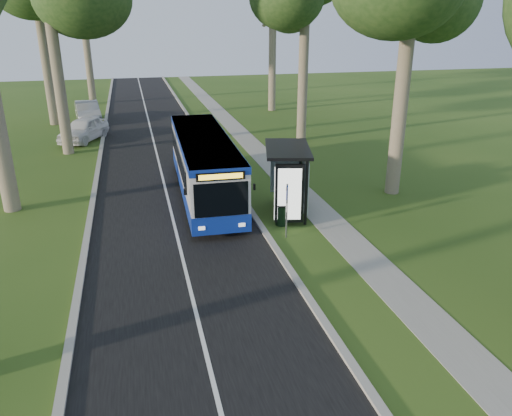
{
  "coord_description": "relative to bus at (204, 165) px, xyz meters",
  "views": [
    {
      "loc": [
        -4.85,
        -15.3,
        8.27
      ],
      "look_at": [
        -0.65,
        1.49,
        1.6
      ],
      "focal_mm": 35.0,
      "sensor_mm": 36.0,
      "label": 1
    }
  ],
  "objects": [
    {
      "name": "ground",
      "position": [
        1.66,
        -7.84,
        -1.54
      ],
      "size": [
        120.0,
        120.0,
        0.0
      ],
      "primitive_type": "plane",
      "color": "#2C4C17",
      "rests_on": "ground"
    },
    {
      "name": "car_white",
      "position": [
        -6.58,
        13.6,
        -0.72
      ],
      "size": [
        3.71,
        5.14,
        1.63
      ],
      "primitive_type": "imported",
      "rotation": [
        0.0,
        0.0,
        -0.42
      ],
      "color": "white",
      "rests_on": "ground"
    },
    {
      "name": "kerb_west",
      "position": [
        -5.34,
        2.16,
        -1.48
      ],
      "size": [
        0.25,
        100.0,
        0.12
      ],
      "primitive_type": "cube",
      "color": "#9E9B93",
      "rests_on": "ground"
    },
    {
      "name": "litter_bin",
      "position": [
        2.57,
        -4.49,
        -1.07
      ],
      "size": [
        0.53,
        0.53,
        0.93
      ],
      "rotation": [
        0.0,
        0.0,
        0.08
      ],
      "color": "black",
      "rests_on": "ground"
    },
    {
      "name": "footpath",
      "position": [
        4.66,
        2.16,
        -1.53
      ],
      "size": [
        1.5,
        100.0,
        0.02
      ],
      "primitive_type": "cube",
      "color": "gray",
      "rests_on": "ground"
    },
    {
      "name": "bus_shelter",
      "position": [
        3.38,
        -3.59,
        0.58
      ],
      "size": [
        2.66,
        3.82,
        2.98
      ],
      "rotation": [
        0.0,
        0.0,
        -0.24
      ],
      "color": "black",
      "rests_on": "ground"
    },
    {
      "name": "kerb_east",
      "position": [
        1.66,
        2.16,
        -1.48
      ],
      "size": [
        0.25,
        100.0,
        0.12
      ],
      "primitive_type": "cube",
      "color": "#9E9B93",
      "rests_on": "ground"
    },
    {
      "name": "bus_stop_sign",
      "position": [
        2.39,
        -5.78,
        -0.12
      ],
      "size": [
        0.15,
        0.31,
        2.24
      ],
      "rotation": [
        0.0,
        0.0,
        -0.37
      ],
      "color": "gray",
      "rests_on": "ground"
    },
    {
      "name": "car_silver",
      "position": [
        -6.71,
        20.61,
        -0.7
      ],
      "size": [
        2.49,
        5.3,
        1.68
      ],
      "primitive_type": "imported",
      "rotation": [
        0.0,
        0.0,
        0.14
      ],
      "color": "#9B9DA2",
      "rests_on": "ground"
    },
    {
      "name": "centre_line",
      "position": [
        -1.84,
        2.16,
        -1.52
      ],
      "size": [
        0.12,
        100.0,
        0.0
      ],
      "primitive_type": "cube",
      "color": "white",
      "rests_on": "road"
    },
    {
      "name": "road",
      "position": [
        -1.84,
        2.16,
        -1.53
      ],
      "size": [
        7.0,
        100.0,
        0.02
      ],
      "primitive_type": "cube",
      "color": "black",
      "rests_on": "ground"
    },
    {
      "name": "bus",
      "position": [
        0.0,
        0.0,
        0.0
      ],
      "size": [
        2.67,
        11.27,
        2.97
      ],
      "rotation": [
        0.0,
        0.0,
        -0.03
      ],
      "color": "white",
      "rests_on": "ground"
    }
  ]
}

